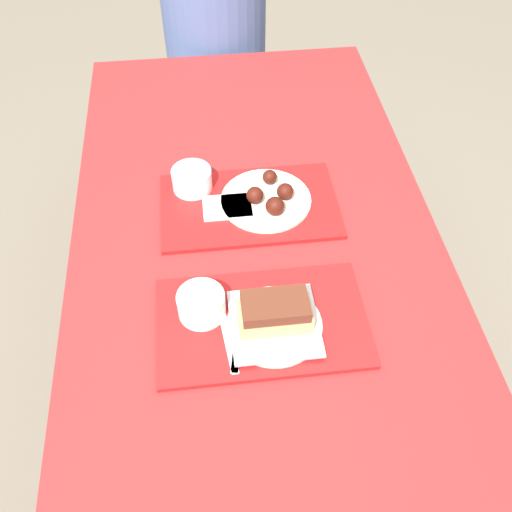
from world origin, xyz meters
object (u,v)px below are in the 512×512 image
brisket_sandwich_plate (275,318)px  person_seated_across (215,26)px  tray_far (249,206)px  tray_near (262,322)px  bowl_coleslaw_near (201,303)px  bowl_coleslaw_far (192,178)px  wings_plate_far (268,198)px

brisket_sandwich_plate → person_seated_across: bearing=91.5°
tray_far → brisket_sandwich_plate: size_ratio=2.20×
tray_near → person_seated_across: bearing=90.5°
bowl_coleslaw_near → brisket_sandwich_plate: size_ratio=0.50×
bowl_coleslaw_far → person_seated_across: size_ratio=0.14×
bowl_coleslaw_near → person_seated_across: 1.32m
bowl_coleslaw_near → person_seated_across: size_ratio=0.14×
tray_far → wings_plate_far: wings_plate_far is taller
tray_far → wings_plate_far: (0.05, 0.00, 0.02)m
tray_far → bowl_coleslaw_near: 0.36m
tray_near → person_seated_across: size_ratio=0.61×
tray_near → tray_far: same height
tray_far → person_seated_across: size_ratio=0.61×
bowl_coleslaw_far → brisket_sandwich_plate: bearing=-71.5°
person_seated_across → bowl_coleslaw_near: bearing=-95.1°
tray_near → brisket_sandwich_plate: size_ratio=2.20×
tray_near → bowl_coleslaw_far: size_ratio=4.36×
wings_plate_far → person_seated_across: 0.99m
brisket_sandwich_plate → wings_plate_far: brisket_sandwich_plate is taller
tray_far → person_seated_across: person_seated_across is taller
tray_near → brisket_sandwich_plate: (0.02, -0.02, 0.04)m
bowl_coleslaw_near → bowl_coleslaw_far: size_ratio=1.00×
tray_near → bowl_coleslaw_near: 0.14m
wings_plate_far → brisket_sandwich_plate: bearing=-95.5°
person_seated_across → bowl_coleslaw_far: bearing=-97.5°
tray_far → bowl_coleslaw_far: (-0.14, 0.08, 0.04)m
brisket_sandwich_plate → person_seated_across: (-0.04, 1.37, -0.06)m
tray_near → tray_far: size_ratio=1.00×
bowl_coleslaw_near → brisket_sandwich_plate: (0.15, -0.06, 0.00)m
bowl_coleslaw_near → wings_plate_far: size_ratio=0.44×
tray_near → brisket_sandwich_plate: 0.05m
tray_far → brisket_sandwich_plate: brisket_sandwich_plate is taller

